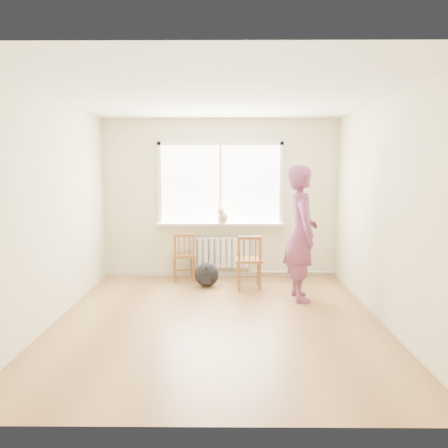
{
  "coord_description": "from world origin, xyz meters",
  "views": [
    {
      "loc": [
        0.12,
        -5.21,
        1.88
      ],
      "look_at": [
        0.07,
        1.2,
        1.05
      ],
      "focal_mm": 35.0,
      "sensor_mm": 36.0,
      "label": 1
    }
  ],
  "objects_px": {
    "person": "(301,233)",
    "backpack": "(207,275)",
    "chair_right": "(249,262)",
    "cat": "(223,216)",
    "chair_left": "(184,257)"
  },
  "relations": [
    {
      "from": "chair_left",
      "to": "backpack",
      "type": "distance_m",
      "value": 0.57
    },
    {
      "from": "cat",
      "to": "backpack",
      "type": "bearing_deg",
      "value": -99.72
    },
    {
      "from": "person",
      "to": "backpack",
      "type": "bearing_deg",
      "value": 59.4
    },
    {
      "from": "person",
      "to": "cat",
      "type": "xyz_separation_m",
      "value": [
        -1.12,
        1.16,
        0.11
      ]
    },
    {
      "from": "chair_left",
      "to": "backpack",
      "type": "height_order",
      "value": "chair_left"
    },
    {
      "from": "person",
      "to": "cat",
      "type": "relative_size",
      "value": 4.35
    },
    {
      "from": "chair_right",
      "to": "cat",
      "type": "distance_m",
      "value": 0.99
    },
    {
      "from": "person",
      "to": "backpack",
      "type": "distance_m",
      "value": 1.7
    },
    {
      "from": "chair_right",
      "to": "backpack",
      "type": "relative_size",
      "value": 2.24
    },
    {
      "from": "chair_left",
      "to": "cat",
      "type": "distance_m",
      "value": 0.94
    },
    {
      "from": "chair_right",
      "to": "cat",
      "type": "xyz_separation_m",
      "value": [
        -0.42,
        0.63,
        0.64
      ]
    },
    {
      "from": "person",
      "to": "backpack",
      "type": "relative_size",
      "value": 5.03
    },
    {
      "from": "person",
      "to": "backpack",
      "type": "xyz_separation_m",
      "value": [
        -1.37,
        0.64,
        -0.77
      ]
    },
    {
      "from": "backpack",
      "to": "chair_left",
      "type": "bearing_deg",
      "value": 137.79
    },
    {
      "from": "chair_right",
      "to": "person",
      "type": "height_order",
      "value": "person"
    }
  ]
}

